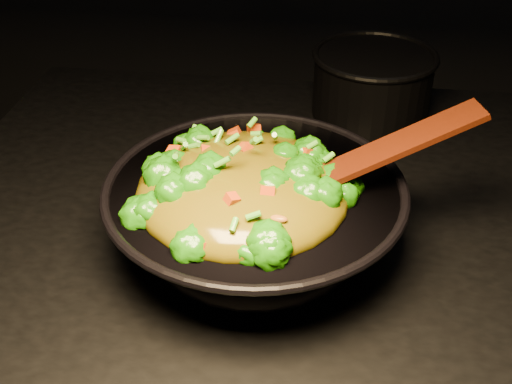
# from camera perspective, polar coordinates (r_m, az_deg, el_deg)

# --- Properties ---
(wok) EXTENTS (0.51, 0.51, 0.11)m
(wok) POSITION_cam_1_polar(r_m,az_deg,el_deg) (0.87, -0.09, -2.50)
(wok) COLOR black
(wok) RESTS_ON stovetop
(stir_fry) EXTENTS (0.36, 0.36, 0.09)m
(stir_fry) POSITION_cam_1_polar(r_m,az_deg,el_deg) (0.80, -1.24, 2.56)
(stir_fry) COLOR #217608
(stir_fry) RESTS_ON wok
(spatula) EXTENTS (0.28, 0.13, 0.12)m
(spatula) POSITION_cam_1_polar(r_m,az_deg,el_deg) (0.82, 10.02, 3.05)
(spatula) COLOR #3B1106
(spatula) RESTS_ON wok
(back_pot) EXTENTS (0.26, 0.26, 0.13)m
(back_pot) POSITION_cam_1_polar(r_m,az_deg,el_deg) (1.23, 10.28, 9.44)
(back_pot) COLOR black
(back_pot) RESTS_ON stovetop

